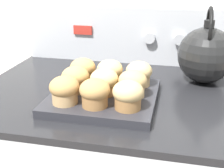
% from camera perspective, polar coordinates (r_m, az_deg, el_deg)
% --- Properties ---
extents(control_panel, '(0.76, 0.07, 0.20)m').
position_cam_1_polar(control_panel, '(1.14, 3.60, 8.97)').
color(control_panel, '#B7BABF').
rests_on(control_panel, stove_range).
extents(muffin_pan, '(0.27, 0.27, 0.02)m').
position_cam_1_polar(muffin_pan, '(0.82, -1.50, -2.41)').
color(muffin_pan, '#28282D').
rests_on(muffin_pan, stove_range).
extents(muffin_r0_c0, '(0.07, 0.07, 0.07)m').
position_cam_1_polar(muffin_r0_c0, '(0.75, -8.68, -1.08)').
color(muffin_r0_c0, tan).
rests_on(muffin_r0_c0, muffin_pan).
extents(muffin_r0_c1, '(0.07, 0.07, 0.07)m').
position_cam_1_polar(muffin_r0_c1, '(0.73, -3.17, -1.61)').
color(muffin_r0_c1, olive).
rests_on(muffin_r0_c1, muffin_pan).
extents(muffin_r0_c2, '(0.07, 0.07, 0.07)m').
position_cam_1_polar(muffin_r0_c2, '(0.72, 2.94, -2.00)').
color(muffin_r0_c2, olive).
rests_on(muffin_r0_c2, muffin_pan).
extents(muffin_r1_c0, '(0.07, 0.07, 0.07)m').
position_cam_1_polar(muffin_r1_c0, '(0.82, -6.70, 0.91)').
color(muffin_r1_c0, '#A37A4C').
rests_on(muffin_r1_c0, muffin_pan).
extents(muffin_r1_c1, '(0.07, 0.07, 0.07)m').
position_cam_1_polar(muffin_r1_c1, '(0.80, -1.43, 0.45)').
color(muffin_r1_c1, olive).
rests_on(muffin_r1_c1, muffin_pan).
extents(muffin_r1_c2, '(0.07, 0.07, 0.07)m').
position_cam_1_polar(muffin_r1_c2, '(0.79, 3.79, 0.09)').
color(muffin_r1_c2, tan).
rests_on(muffin_r1_c2, muffin_pan).
extents(muffin_r2_c0, '(0.07, 0.07, 0.07)m').
position_cam_1_polar(muffin_r2_c0, '(0.89, -5.33, 2.58)').
color(muffin_r2_c0, olive).
rests_on(muffin_r2_c0, muffin_pan).
extents(muffin_r2_c1, '(0.07, 0.07, 0.07)m').
position_cam_1_polar(muffin_r2_c1, '(0.87, -0.40, 2.25)').
color(muffin_r2_c1, olive).
rests_on(muffin_r2_c1, muffin_pan).
extents(muffin_r2_c2, '(0.07, 0.07, 0.07)m').
position_cam_1_polar(muffin_r2_c2, '(0.86, 4.94, 1.92)').
color(muffin_r2_c2, tan).
rests_on(muffin_r2_c2, muffin_pan).
extents(tea_kettle, '(0.17, 0.20, 0.23)m').
position_cam_1_polar(tea_kettle, '(0.97, 16.79, 5.27)').
color(tea_kettle, black).
rests_on(tea_kettle, stove_range).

